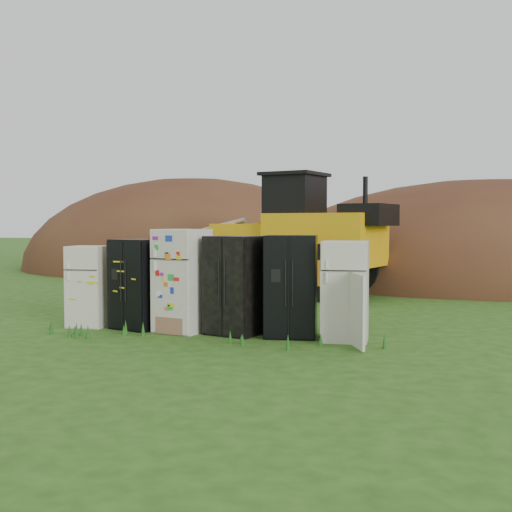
% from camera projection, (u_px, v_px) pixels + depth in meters
% --- Properties ---
extents(ground, '(120.00, 120.00, 0.00)m').
position_uv_depth(ground, '(214.00, 333.00, 11.56)').
color(ground, '#284B14').
rests_on(ground, ground).
extents(fridge_leftmost, '(0.76, 0.73, 1.54)m').
position_uv_depth(fridge_leftmost, '(89.00, 286.00, 12.25)').
color(fridge_leftmost, beige).
rests_on(fridge_leftmost, ground).
extents(fridge_black_side, '(1.03, 0.90, 1.68)m').
position_uv_depth(fridge_black_side, '(138.00, 284.00, 12.01)').
color(fridge_black_side, black).
rests_on(fridge_black_side, ground).
extents(fridge_sticker, '(0.97, 0.91, 1.87)m').
position_uv_depth(fridge_sticker, '(182.00, 280.00, 11.67)').
color(fridge_sticker, silver).
rests_on(fridge_sticker, ground).
extents(fridge_dark_mid, '(1.05, 0.93, 1.75)m').
position_uv_depth(fridge_dark_mid, '(235.00, 285.00, 11.39)').
color(fridge_dark_mid, black).
rests_on(fridge_dark_mid, ground).
extents(fridge_black_right, '(0.99, 0.87, 1.77)m').
position_uv_depth(fridge_black_right, '(291.00, 286.00, 11.14)').
color(fridge_black_right, black).
rests_on(fridge_black_right, ground).
extents(fridge_open_door, '(0.82, 0.77, 1.68)m').
position_uv_depth(fridge_open_door, '(345.00, 291.00, 10.78)').
color(fridge_open_door, beige).
rests_on(fridge_open_door, ground).
extents(wheel_loader, '(7.41, 4.33, 3.36)m').
position_uv_depth(wheel_loader, '(268.00, 233.00, 18.20)').
color(wheel_loader, orange).
rests_on(wheel_loader, ground).
extents(dirt_mound_right, '(15.84, 11.62, 6.88)m').
position_uv_depth(dirt_mound_right, '(485.00, 281.00, 21.65)').
color(dirt_mound_right, '#442115').
rests_on(dirt_mound_right, ground).
extents(dirt_mound_left, '(14.64, 10.98, 7.70)m').
position_uv_depth(dirt_mound_left, '(189.00, 270.00, 27.08)').
color(dirt_mound_left, '#442115').
rests_on(dirt_mound_left, ground).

